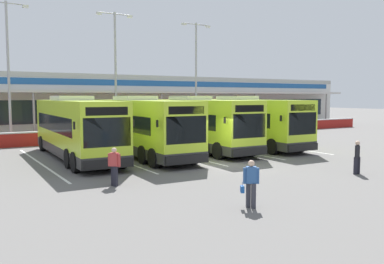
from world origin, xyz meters
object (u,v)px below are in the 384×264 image
(coach_bus_left_centre, at_px, (141,127))
(pedestrian_child, at_px, (357,156))
(coach_bus_centre, at_px, (197,124))
(pedestrian_with_handbag, at_px, (250,183))
(coach_bus_right_centre, at_px, (244,122))
(lamp_post_centre, at_px, (116,67))
(coach_bus_leftmost, at_px, (76,129))
(lamp_post_east, at_px, (196,71))
(pedestrian_in_dark_coat, at_px, (114,165))
(lamp_post_west, at_px, (8,63))

(coach_bus_left_centre, bearing_deg, pedestrian_child, -61.08)
(coach_bus_centre, xyz_separation_m, pedestrian_child, (1.68, -11.83, -0.91))
(pedestrian_with_handbag, bearing_deg, coach_bus_left_centre, 81.44)
(coach_bus_right_centre, bearing_deg, lamp_post_centre, 122.32)
(coach_bus_leftmost, bearing_deg, lamp_post_centre, 57.01)
(lamp_post_centre, relative_size, lamp_post_east, 1.00)
(pedestrian_with_handbag, height_order, pedestrian_in_dark_coat, same)
(coach_bus_right_centre, xyz_separation_m, pedestrian_in_dark_coat, (-13.37, -8.03, -0.91))
(coach_bus_centre, distance_m, lamp_post_centre, 11.05)
(coach_bus_centre, relative_size, pedestrian_in_dark_coat, 7.55)
(pedestrian_child, bearing_deg, coach_bus_centre, 98.10)
(lamp_post_centre, bearing_deg, coach_bus_leftmost, -122.99)
(coach_bus_leftmost, bearing_deg, coach_bus_centre, -1.47)
(coach_bus_left_centre, height_order, pedestrian_child, coach_bus_left_centre)
(pedestrian_in_dark_coat, bearing_deg, lamp_post_east, 49.89)
(coach_bus_leftmost, relative_size, pedestrian_with_handbag, 7.55)
(coach_bus_centre, relative_size, lamp_post_centre, 1.11)
(coach_bus_leftmost, xyz_separation_m, coach_bus_right_centre, (12.58, -0.38, 0.00))
(coach_bus_centre, bearing_deg, coach_bus_left_centre, -173.04)
(coach_bus_left_centre, distance_m, lamp_post_centre, 11.58)
(pedestrian_child, distance_m, lamp_post_centre, 22.67)
(coach_bus_leftmost, relative_size, coach_bus_centre, 1.00)
(coach_bus_leftmost, distance_m, pedestrian_in_dark_coat, 8.49)
(pedestrian_in_dark_coat, bearing_deg, coach_bus_leftmost, 84.66)
(coach_bus_left_centre, relative_size, lamp_post_centre, 1.11)
(pedestrian_with_handbag, bearing_deg, coach_bus_right_centre, 51.87)
(coach_bus_right_centre, bearing_deg, pedestrian_with_handbag, -128.13)
(coach_bus_leftmost, height_order, lamp_post_east, lamp_post_east)
(pedestrian_in_dark_coat, bearing_deg, pedestrian_with_handbag, -64.24)
(pedestrian_child, height_order, lamp_post_east, lamp_post_east)
(coach_bus_leftmost, height_order, pedestrian_with_handbag, coach_bus_leftmost)
(coach_bus_leftmost, relative_size, coach_bus_right_centre, 1.00)
(coach_bus_left_centre, relative_size, lamp_post_east, 1.11)
(pedestrian_with_handbag, height_order, lamp_post_east, lamp_post_east)
(coach_bus_right_centre, height_order, pedestrian_with_handbag, coach_bus_right_centre)
(coach_bus_leftmost, distance_m, pedestrian_child, 15.76)
(coach_bus_leftmost, xyz_separation_m, pedestrian_child, (10.12, -12.04, -0.91))
(coach_bus_leftmost, bearing_deg, pedestrian_in_dark_coat, -95.34)
(coach_bus_leftmost, height_order, lamp_post_west, lamp_post_west)
(lamp_post_west, bearing_deg, coach_bus_centre, -43.66)
(coach_bus_right_centre, bearing_deg, pedestrian_child, -101.91)
(coach_bus_left_centre, bearing_deg, lamp_post_centre, 77.22)
(coach_bus_centre, xyz_separation_m, lamp_post_west, (-10.75, 10.26, 4.50))
(pedestrian_in_dark_coat, xyz_separation_m, lamp_post_west, (-1.53, 18.44, 5.42))
(coach_bus_centre, xyz_separation_m, coach_bus_right_centre, (4.14, -0.16, 0.00))
(coach_bus_centre, relative_size, pedestrian_child, 7.55)
(pedestrian_with_handbag, xyz_separation_m, lamp_post_east, (13.07, 24.28, 5.43))
(coach_bus_right_centre, height_order, pedestrian_child, coach_bus_right_centre)
(pedestrian_with_handbag, height_order, lamp_post_west, lamp_post_west)
(pedestrian_child, bearing_deg, coach_bus_leftmost, 130.04)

